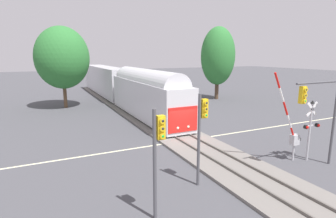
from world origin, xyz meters
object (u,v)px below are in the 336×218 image
(maple_right_background, at_px, (218,56))
(traffic_signal_near_left, at_px, (158,147))
(oak_behind_train, at_px, (62,58))
(commuter_train, at_px, (121,85))
(crossing_signal_mast, at_px, (311,124))
(crossing_gate_near, at_px, (293,133))
(traffic_signal_near_right, at_px, (326,101))
(traffic_signal_median, at_px, (202,125))

(maple_right_background, bearing_deg, traffic_signal_near_left, -129.93)
(maple_right_background, distance_m, oak_behind_train, 22.71)
(commuter_train, distance_m, crossing_signal_mast, 26.59)
(commuter_train, distance_m, oak_behind_train, 8.49)
(crossing_gate_near, bearing_deg, crossing_signal_mast, -20.85)
(commuter_train, height_order, crossing_signal_mast, commuter_train)
(traffic_signal_near_left, bearing_deg, crossing_signal_mast, 8.27)
(commuter_train, height_order, traffic_signal_near_right, traffic_signal_near_right)
(commuter_train, bearing_deg, crossing_signal_mast, -78.49)
(traffic_signal_median, bearing_deg, crossing_signal_mast, -1.10)
(crossing_gate_near, distance_m, traffic_signal_median, 7.43)
(commuter_train, relative_size, crossing_gate_near, 6.61)
(commuter_train, bearing_deg, oak_behind_train, 175.22)
(crossing_signal_mast, height_order, traffic_signal_near_left, traffic_signal_near_left)
(traffic_signal_near_right, bearing_deg, commuter_train, 100.50)
(traffic_signal_near_left, bearing_deg, traffic_signal_median, 29.31)
(traffic_signal_median, relative_size, oak_behind_train, 0.48)
(commuter_train, xyz_separation_m, traffic_signal_median, (-3.09, -25.90, 0.61))
(commuter_train, bearing_deg, crossing_gate_near, -80.71)
(crossing_gate_near, distance_m, oak_behind_train, 29.15)
(crossing_gate_near, bearing_deg, traffic_signal_near_left, -168.67)
(traffic_signal_near_left, bearing_deg, commuter_train, 77.00)
(crossing_gate_near, xyz_separation_m, maple_right_background, (10.76, 23.40, 4.80))
(traffic_signal_median, bearing_deg, crossing_gate_near, 2.05)
(crossing_signal_mast, bearing_deg, traffic_signal_near_left, -171.73)
(crossing_signal_mast, bearing_deg, oak_behind_train, 115.74)
(commuter_train, bearing_deg, traffic_signal_near_left, -103.00)
(traffic_signal_near_right, relative_size, maple_right_background, 0.50)
(traffic_signal_median, distance_m, oak_behind_train, 27.09)
(commuter_train, relative_size, crossing_signal_mast, 9.63)
(commuter_train, relative_size, traffic_signal_near_right, 6.99)
(crossing_signal_mast, xyz_separation_m, traffic_signal_near_right, (-0.28, -1.05, 1.74))
(traffic_signal_near_right, distance_m, oak_behind_train, 30.55)
(traffic_signal_median, bearing_deg, traffic_signal_near_left, -150.69)
(crossing_signal_mast, distance_m, traffic_signal_near_left, 11.86)
(traffic_signal_median, xyz_separation_m, traffic_signal_near_left, (-3.32, -1.86, -0.11))
(crossing_gate_near, relative_size, crossing_signal_mast, 1.46)
(crossing_signal_mast, xyz_separation_m, oak_behind_train, (-12.87, 26.69, 4.09))
(traffic_signal_near_left, relative_size, maple_right_background, 0.43)
(traffic_signal_near_left, bearing_deg, oak_behind_train, 92.34)
(traffic_signal_near_left, bearing_deg, traffic_signal_near_right, 3.26)
(commuter_train, xyz_separation_m, maple_right_background, (14.96, -2.23, 3.98))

